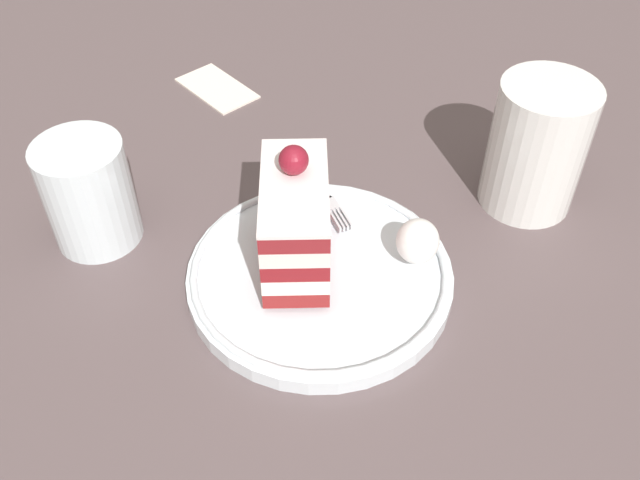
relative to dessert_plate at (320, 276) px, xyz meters
The scene contains 8 objects.
ground_plane 0.01m from the dessert_plate, 168.45° to the left, with size 2.40×2.40×0.00m, color #5B4B4C.
dessert_plate is the anchor object (origin of this frame).
cake_slice 0.05m from the dessert_plate, 138.64° to the left, with size 0.06×0.11×0.10m.
whipped_cream_dollop 0.08m from the dessert_plate, ahead, with size 0.03×0.03×0.04m, color white.
fork 0.09m from the dessert_plate, 80.83° to the left, with size 0.03×0.10×0.00m.
drink_glass_near 0.21m from the dessert_plate, 22.35° to the left, with size 0.08×0.08×0.11m.
drink_glass_far 0.20m from the dessert_plate, 156.29° to the left, with size 0.07×0.07×0.09m.
folded_napkin 0.30m from the dessert_plate, 104.66° to the left, with size 0.09×0.05×0.00m, color silver.
Camera 1 is at (-0.04, -0.37, 0.42)m, focal length 39.37 mm.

